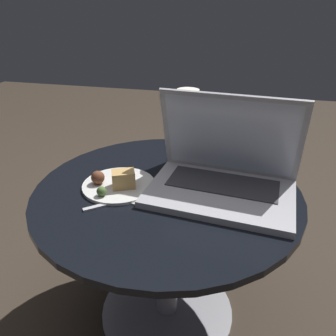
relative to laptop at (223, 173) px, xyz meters
The scene contains 7 objects.
ground_plane 0.55m from the laptop, behind, with size 6.00×6.00×0.00m, color #382D23.
table 0.24m from the laptop, behind, with size 0.72×0.72×0.48m.
napkin 0.26m from the laptop, 166.86° to the right, with size 0.19×0.15×0.00m.
laptop is the anchor object (origin of this frame).
beer_glass 0.22m from the laptop, 128.97° to the left, with size 0.07×0.07×0.23m.
snack_plate 0.29m from the laptop, 169.16° to the right, with size 0.20×0.20×0.06m.
fork 0.27m from the laptop, 154.35° to the right, with size 0.14×0.13×0.01m.
Camera 1 is at (0.19, -0.75, 0.93)m, focal length 35.00 mm.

